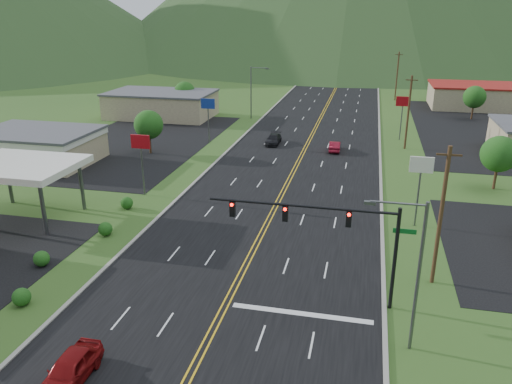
% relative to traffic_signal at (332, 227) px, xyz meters
% --- Properties ---
extents(traffic_signal, '(13.10, 0.43, 7.00)m').
position_rel_traffic_signal_xyz_m(traffic_signal, '(0.00, 0.00, 0.00)').
color(traffic_signal, black).
rests_on(traffic_signal, ground).
extents(streetlight_east, '(3.28, 0.25, 9.00)m').
position_rel_traffic_signal_xyz_m(streetlight_east, '(4.70, -4.00, -0.15)').
color(streetlight_east, '#59595E').
rests_on(streetlight_east, ground).
extents(streetlight_west, '(3.28, 0.25, 9.00)m').
position_rel_traffic_signal_xyz_m(streetlight_west, '(-18.16, 56.00, -0.15)').
color(streetlight_west, '#59595E').
rests_on(streetlight_west, ground).
extents(gas_canopy, '(10.00, 8.00, 5.30)m').
position_rel_traffic_signal_xyz_m(gas_canopy, '(-28.48, 8.00, -0.46)').
color(gas_canopy, white).
rests_on(gas_canopy, ground).
extents(building_west_mid, '(14.40, 10.40, 4.10)m').
position_rel_traffic_signal_xyz_m(building_west_mid, '(-38.48, 24.00, -3.06)').
color(building_west_mid, '#C7B68A').
rests_on(building_west_mid, ground).
extents(building_west_far, '(18.40, 11.40, 4.50)m').
position_rel_traffic_signal_xyz_m(building_west_far, '(-34.48, 54.00, -3.07)').
color(building_west_far, '#C7B68A').
rests_on(building_west_far, ground).
extents(building_east_far, '(16.40, 12.40, 4.50)m').
position_rel_traffic_signal_xyz_m(building_east_far, '(21.52, 76.00, -3.07)').
color(building_east_far, '#C7B68A').
rests_on(building_east_far, ground).
extents(pole_sign_west_a, '(2.00, 0.18, 6.40)m').
position_rel_traffic_signal_xyz_m(pole_sign_west_a, '(-20.48, 16.00, -0.28)').
color(pole_sign_west_a, '#59595E').
rests_on(pole_sign_west_a, ground).
extents(pole_sign_west_b, '(2.00, 0.18, 6.40)m').
position_rel_traffic_signal_xyz_m(pole_sign_west_b, '(-20.48, 38.00, -0.28)').
color(pole_sign_west_b, '#59595E').
rests_on(pole_sign_west_b, ground).
extents(pole_sign_east_a, '(2.00, 0.18, 6.40)m').
position_rel_traffic_signal_xyz_m(pole_sign_east_a, '(6.52, 14.00, -0.28)').
color(pole_sign_east_a, '#59595E').
rests_on(pole_sign_east_a, ground).
extents(pole_sign_east_b, '(2.00, 0.18, 6.40)m').
position_rel_traffic_signal_xyz_m(pole_sign_east_b, '(6.52, 46.00, -0.28)').
color(pole_sign_east_b, '#59595E').
rests_on(pole_sign_east_b, ground).
extents(tree_west_a, '(3.84, 3.84, 5.82)m').
position_rel_traffic_signal_xyz_m(tree_west_a, '(-26.48, 31.00, -1.44)').
color(tree_west_a, '#382314').
rests_on(tree_west_a, ground).
extents(tree_west_b, '(3.84, 3.84, 5.82)m').
position_rel_traffic_signal_xyz_m(tree_west_b, '(-31.48, 58.00, -1.44)').
color(tree_west_b, '#382314').
rests_on(tree_west_b, ground).
extents(tree_east_a, '(3.84, 3.84, 5.82)m').
position_rel_traffic_signal_xyz_m(tree_east_a, '(15.52, 26.00, -1.44)').
color(tree_east_a, '#382314').
rests_on(tree_east_a, ground).
extents(tree_east_b, '(3.84, 3.84, 5.82)m').
position_rel_traffic_signal_xyz_m(tree_east_b, '(19.52, 64.00, -1.44)').
color(tree_east_b, '#382314').
rests_on(tree_east_b, ground).
extents(utility_pole_a, '(1.60, 0.28, 10.00)m').
position_rel_traffic_signal_xyz_m(utility_pole_a, '(7.02, 4.00, -0.20)').
color(utility_pole_a, '#382314').
rests_on(utility_pole_a, ground).
extents(utility_pole_b, '(1.60, 0.28, 10.00)m').
position_rel_traffic_signal_xyz_m(utility_pole_b, '(7.02, 41.00, -0.20)').
color(utility_pole_b, '#382314').
rests_on(utility_pole_b, ground).
extents(utility_pole_c, '(1.60, 0.28, 10.00)m').
position_rel_traffic_signal_xyz_m(utility_pole_c, '(7.02, 81.00, -0.20)').
color(utility_pole_c, '#382314').
rests_on(utility_pole_c, ground).
extents(utility_pole_d, '(1.60, 0.28, 10.00)m').
position_rel_traffic_signal_xyz_m(utility_pole_d, '(7.02, 121.00, -0.20)').
color(utility_pole_d, '#382314').
rests_on(utility_pole_d, ground).
extents(car_red_near, '(1.87, 4.53, 1.54)m').
position_rel_traffic_signal_xyz_m(car_red_near, '(-12.32, -10.78, -4.56)').
color(car_red_near, maroon).
rests_on(car_red_near, ground).
extents(car_dark_mid, '(1.90, 4.59, 1.33)m').
position_rel_traffic_signal_xyz_m(car_dark_mid, '(-11.25, 39.35, -4.67)').
color(car_dark_mid, black).
rests_on(car_dark_mid, ground).
extents(car_red_far, '(1.55, 4.13, 1.35)m').
position_rel_traffic_signal_xyz_m(car_red_far, '(-2.38, 37.47, -4.66)').
color(car_red_far, maroon).
rests_on(car_red_far, ground).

